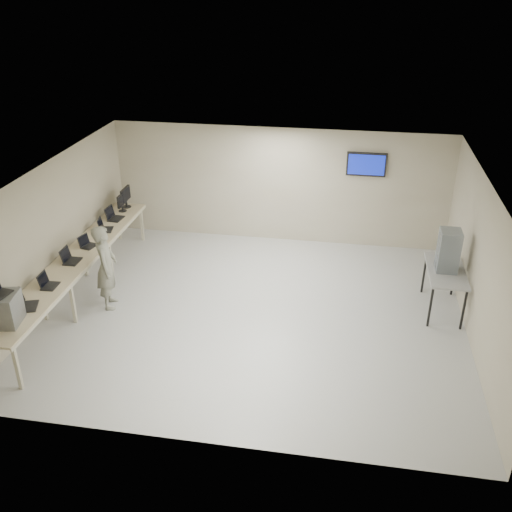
% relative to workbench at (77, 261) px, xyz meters
% --- Properties ---
extents(room, '(8.01, 7.01, 2.81)m').
position_rel_workbench_xyz_m(room, '(3.62, 0.06, 0.58)').
color(room, '#BBBCB5').
rests_on(room, ground).
extents(workbench, '(0.76, 6.00, 0.90)m').
position_rel_workbench_xyz_m(workbench, '(0.00, 0.00, 0.00)').
color(workbench, '#C7BC89').
rests_on(workbench, ground).
extents(equipment_box, '(0.53, 0.58, 0.53)m').
position_rel_workbench_xyz_m(equipment_box, '(-0.06, -2.37, 0.34)').
color(equipment_box, gray).
rests_on(equipment_box, workbench).
extents(laptop_0, '(0.42, 0.45, 0.30)m').
position_rel_workbench_xyz_m(laptop_0, '(-0.03, -1.86, 0.15)').
color(laptop_0, black).
rests_on(laptop_0, workbench).
extents(laptop_1, '(0.29, 0.35, 0.26)m').
position_rel_workbench_xyz_m(laptop_1, '(-0.01, -1.15, 0.14)').
color(laptop_1, black).
rests_on(laptop_1, workbench).
extents(laptop_2, '(0.30, 0.37, 0.29)m').
position_rel_workbench_xyz_m(laptop_2, '(-0.05, -0.17, 0.15)').
color(laptop_2, black).
rests_on(laptop_2, workbench).
extents(laptop_3, '(0.33, 0.37, 0.25)m').
position_rel_workbench_xyz_m(laptop_3, '(-0.01, 0.54, 0.14)').
color(laptop_3, black).
rests_on(laptop_3, workbench).
extents(laptop_4, '(0.35, 0.39, 0.27)m').
position_rel_workbench_xyz_m(laptop_4, '(-0.00, 1.38, 0.14)').
color(laptop_4, black).
rests_on(laptop_4, workbench).
extents(laptop_5, '(0.34, 0.40, 0.30)m').
position_rel_workbench_xyz_m(laptop_5, '(-0.04, 2.00, 0.15)').
color(laptop_5, black).
rests_on(laptop_5, workbench).
extents(monitor_near, '(0.19, 0.43, 0.43)m').
position_rel_workbench_xyz_m(monitor_near, '(-0.01, 2.49, 0.33)').
color(monitor_near, black).
rests_on(monitor_near, workbench).
extents(monitor_far, '(0.22, 0.49, 0.49)m').
position_rel_workbench_xyz_m(monitor_far, '(-0.01, 2.75, 0.37)').
color(monitor_far, black).
rests_on(monitor_far, workbench).
extents(soldier, '(0.56, 0.72, 1.73)m').
position_rel_workbench_xyz_m(soldier, '(0.71, -0.20, 0.04)').
color(soldier, '#656956').
rests_on(soldier, ground).
extents(side_table, '(0.69, 1.49, 0.89)m').
position_rel_workbench_xyz_m(side_table, '(7.19, 0.74, -0.01)').
color(side_table, gray).
rests_on(side_table, ground).
extents(storage_bins, '(0.38, 0.43, 0.81)m').
position_rel_workbench_xyz_m(storage_bins, '(7.17, 0.74, 0.47)').
color(storage_bins, gray).
rests_on(storage_bins, side_table).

